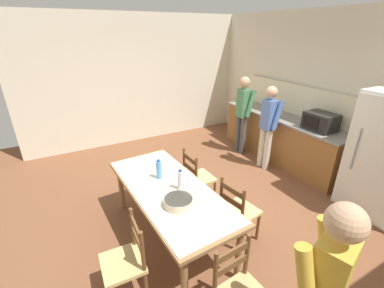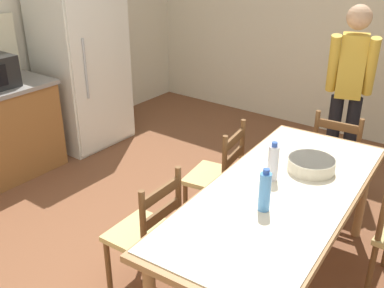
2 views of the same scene
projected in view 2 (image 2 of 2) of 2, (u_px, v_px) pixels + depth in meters
ground_plane at (166, 263)px, 3.39m from camera, size 8.32×8.32×0.00m
wall_right at (345, 12)px, 5.15m from camera, size 0.12×5.20×2.90m
refrigerator at (83, 67)px, 5.06m from camera, size 0.87×0.73×1.81m
dining_table at (280, 201)px, 2.88m from camera, size 2.12×0.99×0.78m
bottle_near_centre at (265, 191)px, 2.59m from camera, size 0.07×0.07×0.27m
bottle_off_centre at (273, 162)px, 2.92m from camera, size 0.07×0.07×0.27m
serving_bowl at (311, 164)px, 3.06m from camera, size 0.32×0.32×0.09m
chair_side_far_left at (147, 234)px, 2.99m from camera, size 0.43×0.42×0.91m
chair_side_far_right at (218, 177)px, 3.70m from camera, size 0.48×0.46×0.91m
chair_head_end at (337, 159)px, 3.99m from camera, size 0.43×0.45×0.91m
person_by_table at (349, 86)px, 4.26m from camera, size 0.36×0.48×1.70m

